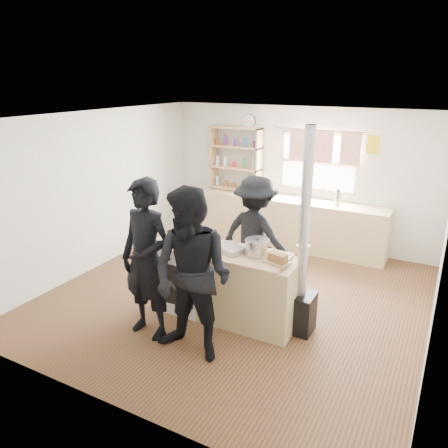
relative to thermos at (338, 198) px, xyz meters
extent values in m
cube|color=brown|center=(-0.81, -2.22, -1.04)|extent=(5.00, 5.00, 0.01)
cube|color=#D1B77E|center=(-0.81, 0.00, -0.58)|extent=(3.40, 0.55, 0.90)
cube|color=tan|center=(-2.01, 0.12, -0.10)|extent=(1.00, 0.28, 0.03)
cube|color=tan|center=(-2.01, 0.12, 0.30)|extent=(1.00, 0.28, 0.03)
cube|color=tan|center=(-2.01, 0.12, 0.70)|extent=(1.00, 0.28, 0.03)
cube|color=tan|center=(-2.01, 0.12, 1.05)|extent=(1.00, 0.28, 0.03)
cube|color=tan|center=(-2.49, 0.12, 0.47)|extent=(0.04, 0.28, 1.20)
cube|color=tan|center=(-1.53, 0.12, 0.47)|extent=(0.04, 0.28, 1.20)
cylinder|color=silver|center=(0.00, 0.00, 0.00)|extent=(0.10, 0.10, 0.26)
cube|color=white|center=(-1.26, -2.77, -0.58)|extent=(0.60, 0.60, 0.90)
cube|color=tan|center=(-0.36, -2.77, -0.58)|extent=(1.20, 0.60, 0.90)
cube|color=tan|center=(-0.81, -2.77, -0.12)|extent=(1.84, 0.64, 0.03)
cylinder|color=black|center=(-1.37, -2.85, -0.08)|extent=(0.43, 0.43, 0.05)
cylinder|color=#365C1F|center=(-1.37, -2.85, -0.06)|extent=(0.28, 0.28, 0.02)
cube|color=silver|center=(-0.61, -2.78, -0.07)|extent=(0.41, 0.37, 0.07)
cube|color=brown|center=(-0.61, -2.78, -0.04)|extent=(0.35, 0.31, 0.02)
cylinder|color=silver|center=(-1.08, -2.56, -0.03)|extent=(0.22, 0.22, 0.15)
cylinder|color=silver|center=(-1.08, -2.56, 0.05)|extent=(0.23, 0.23, 0.01)
sphere|color=black|center=(-1.08, -2.56, 0.07)|extent=(0.03, 0.03, 0.03)
cylinder|color=#B2B2B4|center=(-0.28, -2.72, -0.01)|extent=(0.29, 0.29, 0.19)
cylinder|color=#B2B2B4|center=(-0.28, -2.72, 0.09)|extent=(0.30, 0.30, 0.01)
sphere|color=black|center=(-0.28, -2.72, 0.11)|extent=(0.03, 0.03, 0.03)
cube|color=tan|center=(0.03, -2.83, -0.09)|extent=(0.33, 0.27, 0.02)
cube|color=olive|center=(0.03, -2.83, -0.03)|extent=(0.24, 0.17, 0.10)
cube|color=black|center=(0.26, -2.63, -0.78)|extent=(0.35, 0.35, 0.50)
cylinder|color=#ADADB2|center=(0.26, -2.63, 0.47)|extent=(0.12, 0.12, 2.00)
imported|color=black|center=(-1.32, -3.53, -0.07)|extent=(0.74, 0.52, 1.93)
imported|color=black|center=(-0.62, -3.66, -0.07)|extent=(0.96, 0.77, 1.93)
imported|color=black|center=(-0.67, -1.90, -0.18)|extent=(1.19, 0.80, 1.70)
camera|label=1|loc=(1.67, -7.21, 1.94)|focal=35.00mm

